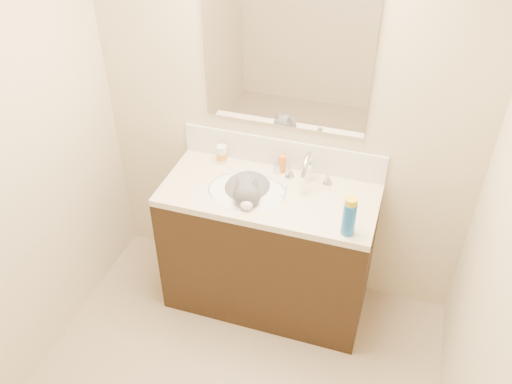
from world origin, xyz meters
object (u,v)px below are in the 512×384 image
Objects in this scene: basin at (247,201)px; pill_bottle at (222,154)px; spray_can at (349,219)px; faucet at (308,171)px; silver_jar at (278,168)px; cat at (248,194)px; amber_bottle at (282,164)px; vanity_cabinet at (268,251)px.

basin is 4.03× the size of pill_bottle.
faucet is at bearing 130.30° from spray_can.
pill_bottle is at bearing 173.97° from faucet.
pill_bottle reaches higher than silver_jar.
spray_can is at bearing -25.94° from pill_bottle.
basin is 1.04× the size of cat.
cat is at bearing -152.92° from faucet.
amber_bottle is at bearing 137.79° from spray_can.
faucet reaches higher than pill_bottle.
pill_bottle is 0.91m from spray_can.
pill_bottle is (-0.23, 0.21, 0.09)m from cat.
silver_jar is (0.34, 0.00, -0.03)m from pill_bottle.
spray_can reaches higher than cat.
faucet is 0.65× the size of cat.
pill_bottle is (-0.53, 0.06, -0.03)m from faucet.
pill_bottle is at bearing -177.71° from amber_bottle.
pill_bottle is (-0.35, 0.19, 0.51)m from vanity_cabinet.
pill_bottle is 0.36m from amber_bottle.
faucet is 2.55× the size of amber_bottle.
pill_bottle reaches higher than vanity_cabinet.
faucet is 0.18m from amber_bottle.
spray_can is (0.48, -0.40, 0.06)m from silver_jar.
spray_can is (0.29, -0.34, 0.01)m from faucet.
amber_bottle reaches higher than silver_jar.
faucet is at bearing -23.14° from amber_bottle.
basin is 0.04m from cat.
cat is (-0.12, -0.02, 0.42)m from vanity_cabinet.
basin is at bearing -44.15° from pill_bottle.
silver_jar is (0.11, 0.23, 0.10)m from basin.
vanity_cabinet is at bearing 14.04° from basin.
faucet is at bearing 9.61° from cat.
spray_can is (0.59, -0.18, 0.16)m from basin.
pill_bottle is at bearing -179.43° from silver_jar.
basin is at bearing -165.96° from vanity_cabinet.
spray_can reaches higher than silver_jar.
vanity_cabinet is 10.92× the size of amber_bottle.
cat is (-0.30, -0.15, -0.12)m from faucet.
spray_can is (0.47, -0.21, 0.54)m from vanity_cabinet.
pill_bottle is at bearing 154.06° from spray_can.
amber_bottle is at bearing 85.89° from vanity_cabinet.
faucet is (0.18, 0.14, 0.54)m from vanity_cabinet.
basin is at bearing -119.58° from amber_bottle.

